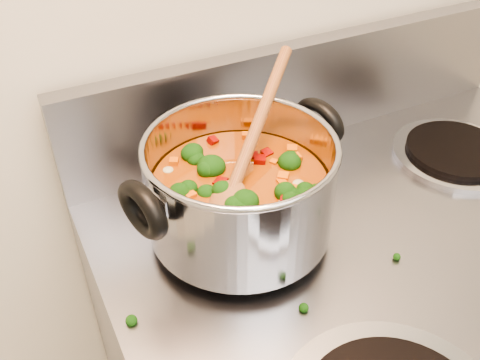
{
  "coord_description": "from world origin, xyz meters",
  "views": [
    {
      "loc": [
        -0.44,
        0.86,
        1.4
      ],
      "look_at": [
        -0.22,
        1.3,
        1.01
      ],
      "focal_mm": 40.0,
      "sensor_mm": 36.0,
      "label": 1
    }
  ],
  "objects": [
    {
      "name": "stockpot",
      "position": [
        -0.22,
        1.3,
        1.0
      ],
      "size": [
        0.29,
        0.23,
        0.14
      ],
      "rotation": [
        0.0,
        0.0,
        0.24
      ],
      "color": "#9F9FA7",
      "rests_on": "electric_range"
    },
    {
      "name": "wooden_spoon",
      "position": [
        -0.21,
        1.31,
        1.03
      ],
      "size": [
        0.22,
        0.21,
        0.11
      ],
      "rotation": [
        0.0,
        0.0,
        0.76
      ],
      "color": "brown",
      "rests_on": "stockpot"
    },
    {
      "name": "cooktop_crumbs",
      "position": [
        -0.15,
        1.4,
        0.92
      ],
      "size": [
        0.35,
        0.1,
        0.01
      ],
      "color": "black",
      "rests_on": "electric_range"
    }
  ]
}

